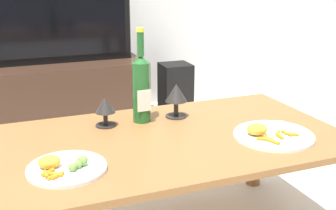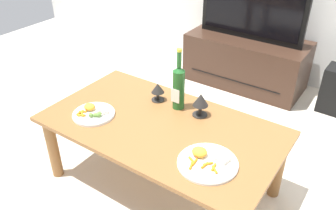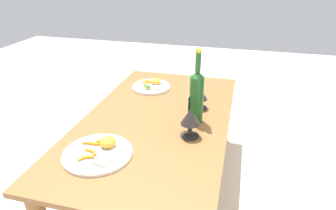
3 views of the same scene
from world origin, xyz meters
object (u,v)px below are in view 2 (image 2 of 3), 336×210
(goblet_left, at_px, (158,89))
(dinner_plate_right, at_px, (207,161))
(floor_speaker, at_px, (336,90))
(goblet_right, at_px, (201,101))
(wine_bottle, at_px, (179,86))
(dinner_plate_left, at_px, (93,113))
(tv_screen, at_px, (253,5))
(tv_stand, at_px, (246,61))
(dining_table, at_px, (161,134))

(goblet_left, relative_size, dinner_plate_right, 0.40)
(floor_speaker, bearing_deg, dinner_plate_right, -98.47)
(goblet_right, bearing_deg, wine_bottle, 179.61)
(dinner_plate_right, bearing_deg, floor_speaker, 79.70)
(goblet_right, bearing_deg, dinner_plate_right, -55.37)
(wine_bottle, distance_m, dinner_plate_left, 0.53)
(tv_screen, bearing_deg, floor_speaker, -1.64)
(tv_stand, bearing_deg, tv_screen, -90.00)
(dining_table, height_order, tv_screen, tv_screen)
(goblet_right, bearing_deg, tv_stand, 101.25)
(tv_screen, distance_m, floor_speaker, 0.98)
(floor_speaker, relative_size, goblet_right, 2.66)
(floor_speaker, height_order, dinner_plate_left, dinner_plate_left)
(dinner_plate_left, xyz_separation_m, dinner_plate_right, (0.76, 0.00, -0.00))
(goblet_left, height_order, dinner_plate_right, goblet_left)
(tv_screen, relative_size, goblet_right, 6.51)
(dinner_plate_left, bearing_deg, tv_screen, 81.48)
(goblet_left, relative_size, goblet_right, 0.82)
(tv_stand, distance_m, wine_bottle, 1.40)
(dining_table, xyz_separation_m, tv_stand, (-0.13, 1.55, -0.16))
(tv_screen, height_order, dinner_plate_left, tv_screen)
(tv_stand, relative_size, tv_screen, 1.14)
(wine_bottle, bearing_deg, floor_speaker, 62.04)
(dinner_plate_left, bearing_deg, tv_stand, 81.49)
(dining_table, xyz_separation_m, goblet_right, (0.13, 0.20, 0.17))
(tv_screen, bearing_deg, dinner_plate_left, -98.52)
(floor_speaker, bearing_deg, tv_stand, -179.97)
(goblet_left, distance_m, goblet_right, 0.31)
(tv_stand, height_order, goblet_left, goblet_left)
(floor_speaker, distance_m, dinner_plate_right, 1.72)
(dining_table, relative_size, tv_stand, 1.27)
(floor_speaker, relative_size, dinner_plate_right, 1.29)
(dining_table, height_order, goblet_right, goblet_right)
(wine_bottle, relative_size, goblet_left, 3.23)
(wine_bottle, bearing_deg, dining_table, -85.03)
(dining_table, bearing_deg, floor_speaker, 65.91)
(dining_table, bearing_deg, goblet_right, 56.68)
(dining_table, xyz_separation_m, dinner_plate_right, (0.38, -0.15, 0.08))
(floor_speaker, relative_size, wine_bottle, 1.00)
(tv_stand, height_order, wine_bottle, wine_bottle)
(tv_stand, height_order, dinner_plate_left, dinner_plate_left)
(wine_bottle, distance_m, goblet_left, 0.17)
(floor_speaker, distance_m, wine_bottle, 1.55)
(wine_bottle, distance_m, goblet_right, 0.16)
(dining_table, height_order, wine_bottle, wine_bottle)
(dining_table, distance_m, wine_bottle, 0.30)
(goblet_left, bearing_deg, floor_speaker, 57.12)
(tv_stand, bearing_deg, goblet_left, -91.64)
(wine_bottle, bearing_deg, dinner_plate_left, -136.10)
(dining_table, xyz_separation_m, goblet_left, (-0.17, 0.20, 0.15))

